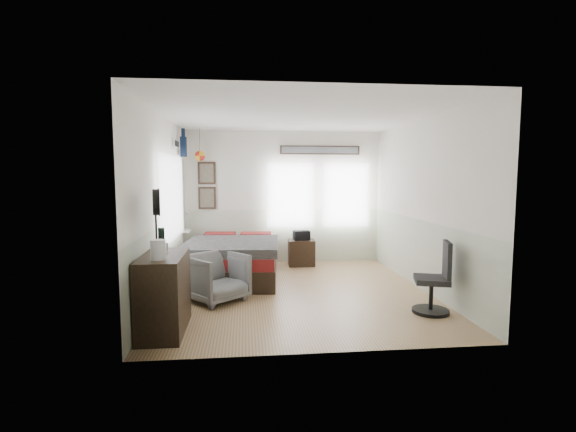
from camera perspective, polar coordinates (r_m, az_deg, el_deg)
The scene contains 12 objects.
ground_plane at distance 6.60m, azimuth 1.24°, elevation -10.37°, with size 4.00×4.50×0.01m, color olive.
room_shell at distance 6.52m, azimuth 0.39°, elevation 3.86°, with size 4.02×4.52×2.71m.
wall_decor at distance 8.26m, azimuth -8.14°, elevation 7.57°, with size 3.55×1.32×1.44m.
bed at distance 7.43m, azimuth -7.48°, elevation -5.88°, with size 1.68×2.25×0.69m.
dresser at distance 5.11m, azimuth -16.62°, elevation -10.11°, with size 0.48×1.00×0.90m, color #312318.
armchair at distance 6.14m, azimuth -9.80°, elevation -8.27°, with size 0.74×0.76×0.69m, color #5C5C5C.
nightstand at distance 8.41m, azimuth 1.84°, elevation -5.02°, with size 0.52×0.41×0.52m, color #312318.
task_chair at distance 5.87m, azimuth 19.55°, elevation -8.75°, with size 0.53×0.53×0.96m.
kettle at distance 4.74m, azimuth -17.32°, elevation -4.44°, with size 0.19×0.16×0.22m.
bottle at distance 5.12m, azimuth -16.92°, elevation -3.19°, with size 0.08×0.08×0.30m, color black.
stand_fan at distance 4.91m, azimuth -17.56°, elevation 1.64°, with size 0.14×0.31×0.77m.
black_bag at distance 8.35m, azimuth 1.85°, elevation -2.65°, with size 0.32×0.21×0.19m, color black.
Camera 1 is at (-0.80, -6.29, 1.82)m, focal length 26.00 mm.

